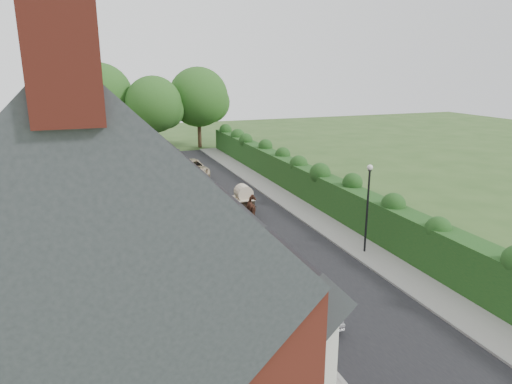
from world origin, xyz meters
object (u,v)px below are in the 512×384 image
(car_red, at_px, (197,189))
(horse, at_px, (253,208))
(car_green, at_px, (210,203))
(car_grey, at_px, (169,160))
(car_silver_b, at_px, (281,277))
(car_beige, at_px, (192,168))
(car_silver_a, at_px, (305,296))
(lamppost, at_px, (368,198))
(car_black, at_px, (159,150))
(car_white, at_px, (235,231))
(horse_cart, at_px, (244,196))

(car_red, distance_m, horse, 6.93)
(car_green, relative_size, car_red, 0.96)
(car_red, bearing_deg, car_grey, 81.72)
(car_silver_b, height_order, car_grey, car_grey)
(car_beige, bearing_deg, car_grey, 106.49)
(car_silver_a, bearing_deg, horse, 83.16)
(lamppost, relative_size, car_green, 1.11)
(car_silver_b, distance_m, horse, 10.65)
(car_black, bearing_deg, car_red, -91.74)
(car_beige, bearing_deg, car_green, -97.89)
(car_silver_a, relative_size, horse, 2.34)
(car_silver_b, bearing_deg, lamppost, 28.36)
(car_green, xyz_separation_m, car_black, (0.01, 23.68, -0.13))
(lamppost, distance_m, car_green, 12.25)
(car_silver_a, distance_m, car_silver_b, 2.02)
(car_white, height_order, car_red, car_red)
(car_grey, relative_size, horse, 2.88)
(car_silver_b, bearing_deg, car_green, 96.37)
(car_silver_b, relative_size, horse, 2.81)
(horse, distance_m, horse_cart, 2.09)
(car_grey, bearing_deg, car_silver_a, -75.10)
(car_silver_a, xyz_separation_m, car_grey, (-0.34, 31.18, 0.06))
(car_white, bearing_deg, horse, 61.85)
(car_green, distance_m, horse_cart, 2.53)
(horse, bearing_deg, car_beige, -80.25)
(car_white, height_order, horse, horse)
(lamppost, xyz_separation_m, car_silver_a, (-6.06, -4.60, -2.56))
(lamppost, distance_m, car_beige, 22.90)
(car_silver_a, relative_size, car_white, 0.94)
(car_green, bearing_deg, horse_cart, 3.98)
(car_green, relative_size, car_black, 1.20)
(car_grey, bearing_deg, horse, -68.19)
(car_beige, bearing_deg, car_silver_b, -94.31)
(car_silver_b, height_order, car_green, car_green)
(car_black, relative_size, horse, 2.02)
(car_silver_a, bearing_deg, car_black, 93.49)
(car_red, xyz_separation_m, car_black, (0.01, 19.58, -0.14))
(horse, bearing_deg, car_silver_a, 85.61)
(car_red, relative_size, car_beige, 0.88)
(lamppost, height_order, car_red, lamppost)
(car_silver_b, height_order, car_white, car_silver_b)
(car_silver_b, relative_size, car_black, 1.39)
(car_grey, bearing_deg, car_green, -75.72)
(car_silver_a, height_order, car_silver_b, car_silver_b)
(car_silver_a, bearing_deg, car_red, 94.03)
(car_silver_b, height_order, car_black, car_silver_b)
(lamppost, distance_m, car_grey, 27.45)
(car_silver_a, bearing_deg, car_green, 94.32)
(car_beige, bearing_deg, car_red, -101.24)
(horse_cart, bearing_deg, car_white, -113.59)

